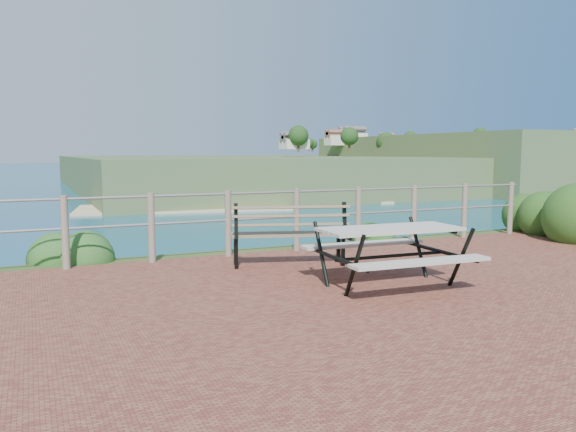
# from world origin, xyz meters

# --- Properties ---
(ground) EXTENTS (10.00, 7.00, 0.12)m
(ground) POSITION_xyz_m (0.00, 0.00, 0.00)
(ground) COLOR brown
(ground) RESTS_ON ground
(ocean) EXTENTS (1200.00, 1200.00, 0.00)m
(ocean) POSITION_xyz_m (0.00, 200.00, 0.00)
(ocean) COLOR #167384
(ocean) RESTS_ON ground
(safety_railing) EXTENTS (9.40, 0.10, 1.00)m
(safety_railing) POSITION_xyz_m (0.00, 3.35, 0.57)
(safety_railing) COLOR #6B5B4C
(safety_railing) RESTS_ON ground
(distant_bay) EXTENTS (290.00, 232.36, 24.00)m
(distant_bay) POSITION_xyz_m (173.07, 202.61, -1.52)
(distant_bay) COLOR #435B2D
(distant_bay) RESTS_ON ground
(picnic_table) EXTENTS (1.69, 1.43, 0.70)m
(picnic_table) POSITION_xyz_m (-0.05, 0.72, 0.45)
(picnic_table) COLOR #A29B91
(picnic_table) RESTS_ON ground
(park_bench) EXTENTS (1.64, 0.86, 0.90)m
(park_bench) POSITION_xyz_m (-0.61, 2.34, 0.59)
(park_bench) COLOR brown
(park_bench) RESTS_ON ground
(shrub_right_edge) EXTENTS (0.98, 0.98, 1.40)m
(shrub_right_edge) POSITION_xyz_m (5.17, 3.34, 0.00)
(shrub_right_edge) COLOR #1F3F13
(shrub_right_edge) RESTS_ON ground
(shrub_lip_west) EXTENTS (0.84, 0.84, 0.61)m
(shrub_lip_west) POSITION_xyz_m (-3.32, 4.12, 0.00)
(shrub_lip_west) COLOR #26511E
(shrub_lip_west) RESTS_ON ground
(shrub_lip_east) EXTENTS (0.71, 0.71, 0.43)m
(shrub_lip_east) POSITION_xyz_m (2.03, 3.94, 0.00)
(shrub_lip_east) COLOR #1F3F13
(shrub_lip_east) RESTS_ON ground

